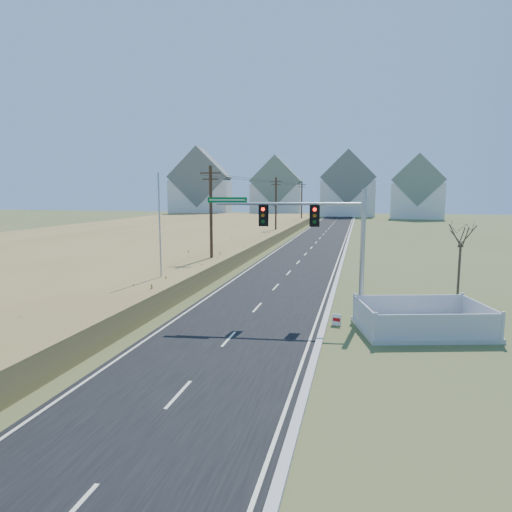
{
  "coord_description": "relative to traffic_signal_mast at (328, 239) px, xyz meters",
  "views": [
    {
      "loc": [
        5.82,
        -21.63,
        6.83
      ],
      "look_at": [
        0.35,
        2.17,
        3.4
      ],
      "focal_mm": 32.0,
      "sensor_mm": 36.0,
      "label": 1
    }
  ],
  "objects": [
    {
      "name": "ground",
      "position": [
        -4.11,
        -3.25,
        -4.32
      ],
      "size": [
        260.0,
        260.0,
        0.0
      ],
      "primitive_type": "plane",
      "color": "#4A562A",
      "rests_on": "ground"
    },
    {
      "name": "fence_enclosure",
      "position": [
        4.82,
        -1.76,
        -4.04
      ],
      "size": [
        6.95,
        5.57,
        1.39
      ],
      "rotation": [
        0.0,
        0.0,
        0.25
      ],
      "color": "#B7B5AD",
      "rests_on": "ground"
    },
    {
      "name": "flagpole",
      "position": [
        -11.02,
        2.52,
        -1.09
      ],
      "size": [
        0.36,
        0.36,
        8.08
      ],
      "color": "#B7B5AD",
      "rests_on": "ground"
    },
    {
      "name": "utility_pole_near",
      "position": [
        -10.61,
        11.75,
        0.36
      ],
      "size": [
        1.8,
        0.26,
        9.0
      ],
      "color": "#422D1E",
      "rests_on": "ground"
    },
    {
      "name": "condo_n",
      "position": [
        -2.11,
        108.75,
        3.29
      ],
      "size": [
        15.27,
        10.2,
        18.54
      ],
      "color": "silver",
      "rests_on": "ground"
    },
    {
      "name": "road",
      "position": [
        -4.11,
        46.75,
        -4.29
      ],
      "size": [
        8.0,
        180.0,
        0.06
      ],
      "primitive_type": "cube",
      "color": "black",
      "rests_on": "ground"
    },
    {
      "name": "open_sign",
      "position": [
        0.65,
        -1.75,
        -4.0
      ],
      "size": [
        0.48,
        0.16,
        0.6
      ],
      "rotation": [
        0.0,
        0.0,
        -0.22
      ],
      "color": "white",
      "rests_on": "ground"
    },
    {
      "name": "traffic_signal_mast",
      "position": [
        0.0,
        0.0,
        0.0
      ],
      "size": [
        8.76,
        1.19,
        7.0
      ],
      "rotation": [
        0.0,
        0.0,
        0.1
      ],
      "color": "#9EA0A5",
      "rests_on": "ground"
    },
    {
      "name": "curb",
      "position": [
        0.04,
        46.75,
        -4.23
      ],
      "size": [
        0.3,
        180.0,
        0.18
      ],
      "primitive_type": "cube",
      "color": "#B2AFA8",
      "rests_on": "ground"
    },
    {
      "name": "condo_ne",
      "position": [
        15.89,
        100.75,
        2.52
      ],
      "size": [
        14.12,
        10.51,
        16.52
      ],
      "rotation": [
        0.0,
        0.0,
        -0.1
      ],
      "color": "silver",
      "rests_on": "ground"
    },
    {
      "name": "condo_nnw",
      "position": [
        -22.11,
        104.75,
        2.62
      ],
      "size": [
        14.93,
        11.17,
        17.03
      ],
      "rotation": [
        0.0,
        0.0,
        0.07
      ],
      "color": "silver",
      "rests_on": "ground"
    },
    {
      "name": "bare_tree",
      "position": [
        8.08,
        6.74,
        -0.15
      ],
      "size": [
        1.95,
        1.95,
        5.18
      ],
      "color": "#4C3F33",
      "rests_on": "ground"
    },
    {
      "name": "utility_pole_far",
      "position": [
        -10.61,
        71.75,
        0.36
      ],
      "size": [
        1.8,
        0.26,
        9.0
      ],
      "color": "#422D1E",
      "rests_on": "ground"
    },
    {
      "name": "utility_pole_mid",
      "position": [
        -10.61,
        41.75,
        0.36
      ],
      "size": [
        1.8,
        0.26,
        9.0
      ],
      "color": "#422D1E",
      "rests_on": "ground"
    },
    {
      "name": "condo_nw",
      "position": [
        -42.11,
        96.75,
        3.38
      ],
      "size": [
        17.69,
        13.38,
        19.05
      ],
      "rotation": [
        0.0,
        0.0,
        0.14
      ],
      "color": "silver",
      "rests_on": "ground"
    },
    {
      "name": "reed_marsh",
      "position": [
        -28.11,
        36.75,
        -3.67
      ],
      "size": [
        38.0,
        110.0,
        1.3
      ],
      "primitive_type": "cube",
      "color": "#A27949",
      "rests_on": "ground"
    }
  ]
}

